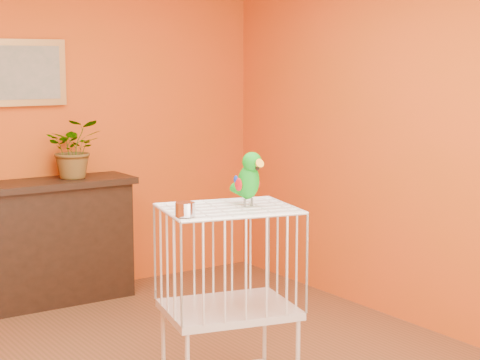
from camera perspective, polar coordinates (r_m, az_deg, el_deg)
room_shell at (r=4.26m, az=-5.07°, el=5.06°), size 4.50×4.50×4.50m
console_cabinet at (r=6.28m, az=-13.28°, el=-4.29°), size 1.27×0.46×0.95m
potted_plant at (r=6.27m, az=-11.74°, el=1.76°), size 0.55×0.57×0.36m
framed_picture at (r=6.29m, az=-14.98°, el=7.39°), size 0.62×0.04×0.50m
birdcage at (r=4.40m, az=-0.81°, el=-8.51°), size 0.79×0.67×1.06m
feed_cup at (r=4.03m, az=-3.93°, el=-2.10°), size 0.10×0.10×0.07m
parrot at (r=4.32m, az=0.62°, el=0.13°), size 0.14×0.26×0.30m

